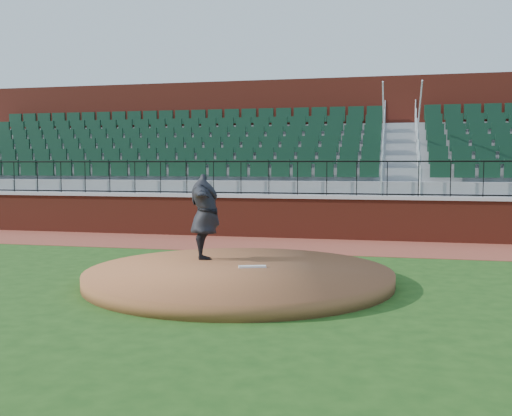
{
  "coord_description": "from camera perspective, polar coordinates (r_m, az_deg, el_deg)",
  "views": [
    {
      "loc": [
        2.79,
        -10.52,
        2.21
      ],
      "look_at": [
        0.0,
        1.5,
        1.3
      ],
      "focal_mm": 41.55,
      "sensor_mm": 36.0,
      "label": 1
    }
  ],
  "objects": [
    {
      "name": "seating_stands",
      "position": [
        20.43,
        5.23,
        4.44
      ],
      "size": [
        34.0,
        5.1,
        4.6
      ],
      "primitive_type": null,
      "color": "gray",
      "rests_on": "ground"
    },
    {
      "name": "warning_track",
      "position": [
        16.31,
        3.1,
        -3.56
      ],
      "size": [
        34.0,
        3.2,
        0.01
      ],
      "primitive_type": "cube",
      "color": "brown",
      "rests_on": "ground"
    },
    {
      "name": "wall_cap",
      "position": [
        17.76,
        4.01,
        1.1
      ],
      "size": [
        34.0,
        0.45,
        0.1
      ],
      "primitive_type": "cube",
      "color": "#B7B7B7",
      "rests_on": "field_wall"
    },
    {
      "name": "field_wall",
      "position": [
        17.81,
        4.0,
        -0.98
      ],
      "size": [
        34.0,
        0.35,
        1.2
      ],
      "primitive_type": "cube",
      "color": "maroon",
      "rests_on": "ground"
    },
    {
      "name": "pitching_rubber",
      "position": [
        11.32,
        -0.36,
        -5.66
      ],
      "size": [
        0.54,
        0.29,
        0.03
      ],
      "primitive_type": "cube",
      "rotation": [
        0.0,
        0.0,
        0.33
      ],
      "color": "silver",
      "rests_on": "pitchers_mound"
    },
    {
      "name": "pitcher",
      "position": [
        12.24,
        -4.93,
        -0.84
      ],
      "size": [
        1.29,
        2.24,
        1.77
      ],
      "primitive_type": "imported",
      "rotation": [
        0.0,
        0.0,
        1.92
      ],
      "color": "black",
      "rests_on": "pitchers_mound"
    },
    {
      "name": "ground",
      "position": [
        11.1,
        -1.76,
        -7.26
      ],
      "size": [
        90.0,
        90.0,
        0.0
      ],
      "primitive_type": "plane",
      "color": "#1D4413",
      "rests_on": "ground"
    },
    {
      "name": "concourse_wall",
      "position": [
        23.22,
        6.18,
        5.52
      ],
      "size": [
        34.0,
        0.5,
        5.5
      ],
      "primitive_type": "cube",
      "color": "maroon",
      "rests_on": "ground"
    },
    {
      "name": "wall_railing",
      "position": [
        17.74,
        4.02,
        2.88
      ],
      "size": [
        34.0,
        0.05,
        1.0
      ],
      "primitive_type": null,
      "color": "black",
      "rests_on": "wall_cap"
    },
    {
      "name": "pitchers_mound",
      "position": [
        11.15,
        -1.65,
        -6.56
      ],
      "size": [
        5.71,
        5.71,
        0.25
      ],
      "primitive_type": "cylinder",
      "color": "brown",
      "rests_on": "ground"
    }
  ]
}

